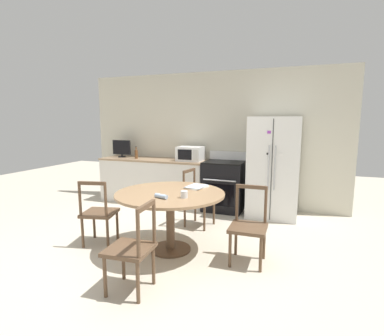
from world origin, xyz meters
TOP-DOWN VIEW (x-y plane):
  - ground_plane at (0.00, 0.00)m, footprint 14.00×14.00m
  - back_wall at (0.00, 2.65)m, footprint 5.20×0.10m
  - kitchen_counter at (-1.10, 2.29)m, footprint 2.22×0.64m
  - refrigerator at (1.27, 2.22)m, footprint 0.85×0.76m
  - oven_range at (0.38, 2.26)m, footprint 0.72×0.68m
  - microwave at (-0.30, 2.28)m, footprint 0.48×0.38m
  - countertop_tv at (-1.87, 2.32)m, footprint 0.41×0.16m
  - counter_bottle at (-1.45, 2.21)m, footprint 0.06×0.06m
  - dining_table at (0.18, 0.27)m, footprint 1.39×1.39m
  - dining_chair_right at (1.18, 0.29)m, footprint 0.43×0.43m
  - dining_chair_far at (0.21, 1.28)m, footprint 0.48×0.48m
  - dining_chair_left at (-0.80, 0.11)m, footprint 0.51×0.51m
  - dining_chair_near at (0.23, -0.72)m, footprint 0.45×0.45m
  - candle_glass at (0.45, 0.09)m, footprint 0.08×0.08m
  - folded_napkin at (0.21, -0.03)m, footprint 0.18×0.10m
  - mail_stack at (0.41, 0.65)m, footprint 0.30×0.35m

SIDE VIEW (x-z plane):
  - ground_plane at x=0.00m, z-range 0.00..0.00m
  - dining_chair_right at x=1.18m, z-range -0.02..0.89m
  - dining_chair_far at x=0.21m, z-range -0.02..0.89m
  - dining_chair_left at x=-0.80m, z-range -0.02..0.89m
  - dining_chair_near at x=0.23m, z-range -0.02..0.89m
  - kitchen_counter at x=-1.10m, z-range 0.00..0.90m
  - oven_range at x=0.38m, z-range -0.07..1.01m
  - dining_table at x=0.18m, z-range 0.26..1.03m
  - mail_stack at x=0.41m, z-range 0.77..0.79m
  - folded_napkin at x=0.21m, z-range 0.77..0.82m
  - candle_glass at x=0.45m, z-range 0.76..0.85m
  - refrigerator at x=1.27m, z-range 0.00..1.73m
  - counter_bottle at x=-1.45m, z-range 0.87..1.12m
  - microwave at x=-0.30m, z-range 0.90..1.17m
  - countertop_tv at x=-1.87m, z-range 0.91..1.27m
  - back_wall at x=0.00m, z-range 0.00..2.60m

